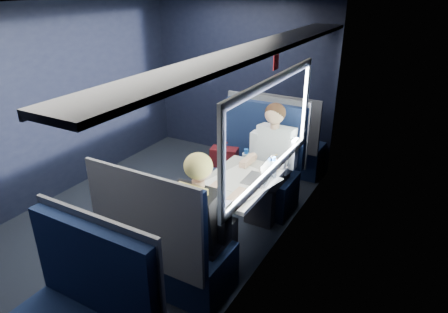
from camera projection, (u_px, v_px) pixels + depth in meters
The scene contains 12 objects.
ground at pixel (156, 216), 4.61m from camera, with size 2.80×4.20×0.01m, color black.
room_shell at pixel (148, 91), 3.99m from camera, with size 3.00×4.40×2.40m.
table at pixel (236, 186), 3.87m from camera, with size 0.62×1.00×0.74m.
seat_bay_near at pixel (255, 170), 4.75m from camera, with size 1.06×0.62×1.26m.
seat_bay_far at pixel (168, 250), 3.36m from camera, with size 1.04×0.62×1.26m.
seat_row_front at pixel (285, 145), 5.49m from camera, with size 1.04×0.51×1.16m.
man at pixel (271, 157), 4.38m from camera, with size 0.53×0.56×1.32m.
woman at pixel (203, 217), 3.25m from camera, with size 0.53×0.56×1.32m.
papers at pixel (237, 184), 3.74m from camera, with size 0.54×0.77×0.01m, color white.
laptop at pixel (262, 176), 3.77m from camera, with size 0.24×0.32×0.23m.
bottle_small at pixel (273, 168), 3.83m from camera, with size 0.06×0.06×0.22m.
cup at pixel (282, 164), 4.04m from camera, with size 0.08×0.08×0.10m, color white.
Camera 1 is at (2.61, -3.04, 2.51)m, focal length 32.00 mm.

